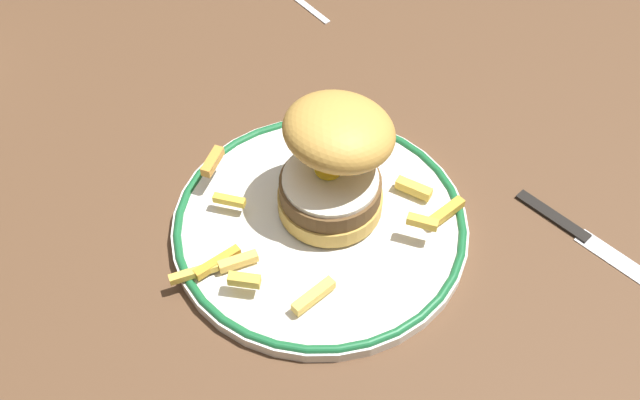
{
  "coord_description": "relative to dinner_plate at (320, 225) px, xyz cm",
  "views": [
    {
      "loc": [
        23.73,
        -44.71,
        59.9
      ],
      "look_at": [
        3.19,
        -4.89,
        4.6
      ],
      "focal_mm": 43.87,
      "sensor_mm": 36.0,
      "label": 1
    }
  ],
  "objects": [
    {
      "name": "ground_plane",
      "position": [
        -3.19,
        4.89,
        -2.84
      ],
      "size": [
        127.23,
        102.59,
        4.0
      ],
      "primitive_type": "cube",
      "color": "brown"
    },
    {
      "name": "dinner_plate",
      "position": [
        0.0,
        0.0,
        0.0
      ],
      "size": [
        28.08,
        28.08,
        1.6
      ],
      "color": "white",
      "rests_on": "ground_plane"
    },
    {
      "name": "fries_pile",
      "position": [
        -0.29,
        -2.89,
        1.68
      ],
      "size": [
        23.79,
        20.63,
        2.89
      ],
      "color": "#EBB84F",
      "rests_on": "dinner_plate"
    },
    {
      "name": "knife",
      "position": [
        22.69,
        10.67,
        -0.58
      ],
      "size": [
        17.59,
        6.94,
        0.7
      ],
      "color": "black",
      "rests_on": "ground_plane"
    },
    {
      "name": "burger",
      "position": [
        0.03,
        2.93,
        6.53
      ],
      "size": [
        13.35,
        13.76,
        11.96
      ],
      "color": "gold",
      "rests_on": "dinner_plate"
    }
  ]
}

